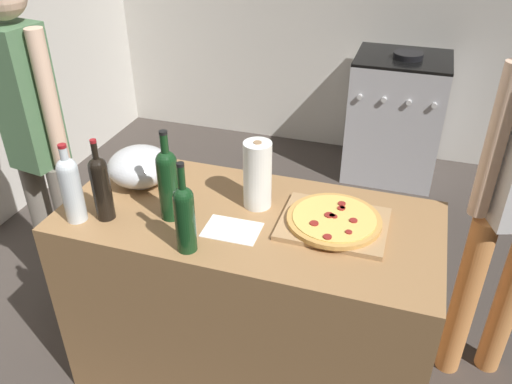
{
  "coord_description": "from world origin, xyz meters",
  "views": [
    {
      "loc": [
        0.69,
        -0.95,
        2.05
      ],
      "look_at": [
        0.15,
        0.74,
        0.94
      ],
      "focal_mm": 36.57,
      "sensor_mm": 36.0,
      "label": 1
    }
  ],
  "objects_px": {
    "pizza": "(334,219)",
    "mixing_bowl": "(140,167)",
    "wine_bottle_dark": "(168,181)",
    "person_in_stripes": "(35,137)",
    "wine_bottle_green": "(101,185)",
    "wine_bottle_clear": "(71,187)",
    "paper_towel_roll": "(257,175)",
    "wine_bottle_amber": "(185,216)",
    "stove": "(395,117)"
  },
  "relations": [
    {
      "from": "mixing_bowl",
      "to": "wine_bottle_dark",
      "type": "xyz_separation_m",
      "value": [
        0.23,
        -0.19,
        0.08
      ]
    },
    {
      "from": "wine_bottle_green",
      "to": "wine_bottle_clear",
      "type": "height_order",
      "value": "wine_bottle_green"
    },
    {
      "from": "pizza",
      "to": "wine_bottle_clear",
      "type": "distance_m",
      "value": 0.99
    },
    {
      "from": "paper_towel_roll",
      "to": "wine_bottle_amber",
      "type": "bearing_deg",
      "value": -113.21
    },
    {
      "from": "wine_bottle_clear",
      "to": "wine_bottle_dark",
      "type": "relative_size",
      "value": 0.88
    },
    {
      "from": "pizza",
      "to": "mixing_bowl",
      "type": "relative_size",
      "value": 1.34
    },
    {
      "from": "wine_bottle_clear",
      "to": "pizza",
      "type": "bearing_deg",
      "value": 15.08
    },
    {
      "from": "stove",
      "to": "person_in_stripes",
      "type": "relative_size",
      "value": 0.56
    },
    {
      "from": "wine_bottle_green",
      "to": "wine_bottle_clear",
      "type": "distance_m",
      "value": 0.11
    },
    {
      "from": "pizza",
      "to": "person_in_stripes",
      "type": "relative_size",
      "value": 0.21
    },
    {
      "from": "mixing_bowl",
      "to": "wine_bottle_green",
      "type": "height_order",
      "value": "wine_bottle_green"
    },
    {
      "from": "pizza",
      "to": "paper_towel_roll",
      "type": "bearing_deg",
      "value": 170.64
    },
    {
      "from": "paper_towel_roll",
      "to": "wine_bottle_amber",
      "type": "relative_size",
      "value": 0.81
    },
    {
      "from": "wine_bottle_green",
      "to": "stove",
      "type": "height_order",
      "value": "wine_bottle_green"
    },
    {
      "from": "wine_bottle_amber",
      "to": "wine_bottle_clear",
      "type": "height_order",
      "value": "wine_bottle_amber"
    },
    {
      "from": "paper_towel_roll",
      "to": "wine_bottle_green",
      "type": "relative_size",
      "value": 0.84
    },
    {
      "from": "pizza",
      "to": "wine_bottle_green",
      "type": "distance_m",
      "value": 0.89
    },
    {
      "from": "person_in_stripes",
      "to": "wine_bottle_dark",
      "type": "bearing_deg",
      "value": -17.94
    },
    {
      "from": "wine_bottle_green",
      "to": "person_in_stripes",
      "type": "height_order",
      "value": "person_in_stripes"
    },
    {
      "from": "mixing_bowl",
      "to": "paper_towel_roll",
      "type": "xyz_separation_m",
      "value": [
        0.53,
        -0.01,
        0.06
      ]
    },
    {
      "from": "wine_bottle_amber",
      "to": "wine_bottle_green",
      "type": "relative_size",
      "value": 1.04
    },
    {
      "from": "wine_bottle_green",
      "to": "person_in_stripes",
      "type": "relative_size",
      "value": 0.19
    },
    {
      "from": "person_in_stripes",
      "to": "stove",
      "type": "bearing_deg",
      "value": 52.59
    },
    {
      "from": "stove",
      "to": "pizza",
      "type": "bearing_deg",
      "value": -92.72
    },
    {
      "from": "paper_towel_roll",
      "to": "pizza",
      "type": "bearing_deg",
      "value": -9.36
    },
    {
      "from": "wine_bottle_dark",
      "to": "person_in_stripes",
      "type": "relative_size",
      "value": 0.21
    },
    {
      "from": "wine_bottle_clear",
      "to": "person_in_stripes",
      "type": "height_order",
      "value": "person_in_stripes"
    },
    {
      "from": "wine_bottle_clear",
      "to": "paper_towel_roll",
      "type": "bearing_deg",
      "value": 26.07
    },
    {
      "from": "paper_towel_roll",
      "to": "wine_bottle_green",
      "type": "bearing_deg",
      "value": -153.65
    },
    {
      "from": "paper_towel_roll",
      "to": "wine_bottle_clear",
      "type": "bearing_deg",
      "value": -153.93
    },
    {
      "from": "wine_bottle_clear",
      "to": "wine_bottle_dark",
      "type": "bearing_deg",
      "value": 20.51
    },
    {
      "from": "mixing_bowl",
      "to": "wine_bottle_amber",
      "type": "distance_m",
      "value": 0.52
    },
    {
      "from": "pizza",
      "to": "mixing_bowl",
      "type": "bearing_deg",
      "value": 175.89
    },
    {
      "from": "wine_bottle_dark",
      "to": "wine_bottle_amber",
      "type": "bearing_deg",
      "value": -49.45
    },
    {
      "from": "wine_bottle_amber",
      "to": "wine_bottle_clear",
      "type": "distance_m",
      "value": 0.48
    },
    {
      "from": "pizza",
      "to": "paper_towel_roll",
      "type": "relative_size",
      "value": 1.27
    },
    {
      "from": "wine_bottle_amber",
      "to": "person_in_stripes",
      "type": "bearing_deg",
      "value": 155.72
    },
    {
      "from": "paper_towel_roll",
      "to": "stove",
      "type": "bearing_deg",
      "value": 78.51
    },
    {
      "from": "wine_bottle_dark",
      "to": "mixing_bowl",
      "type": "bearing_deg",
      "value": 140.74
    },
    {
      "from": "wine_bottle_green",
      "to": "wine_bottle_clear",
      "type": "xyz_separation_m",
      "value": [
        -0.1,
        -0.05,
        0.0
      ]
    },
    {
      "from": "wine_bottle_amber",
      "to": "pizza",
      "type": "bearing_deg",
      "value": 32.3
    },
    {
      "from": "pizza",
      "to": "person_in_stripes",
      "type": "distance_m",
      "value": 1.43
    },
    {
      "from": "wine_bottle_clear",
      "to": "mixing_bowl",
      "type": "bearing_deg",
      "value": 71.55
    },
    {
      "from": "pizza",
      "to": "wine_bottle_green",
      "type": "relative_size",
      "value": 1.07
    },
    {
      "from": "wine_bottle_green",
      "to": "wine_bottle_dark",
      "type": "bearing_deg",
      "value": 18.75
    },
    {
      "from": "mixing_bowl",
      "to": "stove",
      "type": "relative_size",
      "value": 0.28
    },
    {
      "from": "wine_bottle_amber",
      "to": "paper_towel_roll",
      "type": "bearing_deg",
      "value": 66.79
    },
    {
      "from": "pizza",
      "to": "mixing_bowl",
      "type": "height_order",
      "value": "mixing_bowl"
    },
    {
      "from": "pizza",
      "to": "mixing_bowl",
      "type": "xyz_separation_m",
      "value": [
        -0.85,
        0.06,
        0.05
      ]
    },
    {
      "from": "paper_towel_roll",
      "to": "wine_bottle_clear",
      "type": "height_order",
      "value": "wine_bottle_clear"
    }
  ]
}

